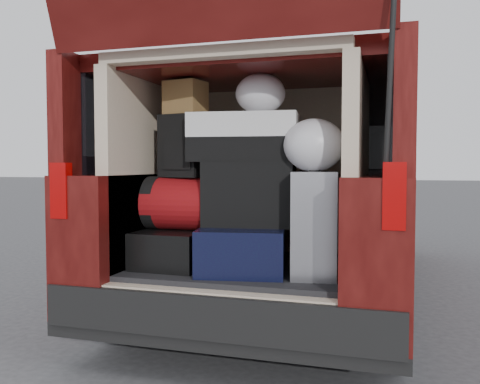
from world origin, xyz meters
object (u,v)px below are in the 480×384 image
at_px(backpack, 183,146).
at_px(twotone_duffel, 244,138).
at_px(silver_roller, 314,224).
at_px(black_soft_case, 250,194).
at_px(black_hardshell, 177,247).
at_px(navy_hardshell, 244,248).
at_px(red_duffel, 187,204).

distance_m(backpack, twotone_duffel, 0.39).
relative_size(silver_roller, backpack, 1.52).
bearing_deg(black_soft_case, twotone_duffel, 152.57).
height_order(black_hardshell, silver_roller, silver_roller).
bearing_deg(twotone_duffel, navy_hardshell, -83.21).
bearing_deg(navy_hardshell, black_soft_case, 54.77).
relative_size(black_hardshell, navy_hardshell, 0.93).
xyz_separation_m(navy_hardshell, black_soft_case, (0.02, 0.05, 0.31)).
xyz_separation_m(black_hardshell, red_duffel, (0.06, 0.01, 0.27)).
height_order(navy_hardshell, black_soft_case, black_soft_case).
bearing_deg(twotone_duffel, black_hardshell, 178.18).
bearing_deg(silver_roller, navy_hardshell, 168.02).
distance_m(black_hardshell, navy_hardshell, 0.43).
distance_m(navy_hardshell, twotone_duffel, 0.64).
bearing_deg(red_duffel, backpack, 152.65).
bearing_deg(red_duffel, silver_roller, -6.62).
bearing_deg(navy_hardshell, silver_roller, -13.83).
xyz_separation_m(black_hardshell, silver_roller, (0.84, -0.06, 0.18)).
bearing_deg(navy_hardshell, twotone_duffel, 93.61).
bearing_deg(black_soft_case, navy_hardshell, -122.35).
height_order(navy_hardshell, twotone_duffel, twotone_duffel).
height_order(black_hardshell, black_soft_case, black_soft_case).
distance_m(red_duffel, backpack, 0.35).
relative_size(black_soft_case, backpack, 1.37).
relative_size(black_hardshell, silver_roller, 0.95).
height_order(silver_roller, backpack, backpack).
xyz_separation_m(red_duffel, black_soft_case, (0.39, 0.01, 0.06)).
xyz_separation_m(black_hardshell, black_soft_case, (0.45, 0.02, 0.33)).
distance_m(black_soft_case, twotone_duffel, 0.33).
bearing_deg(backpack, silver_roller, 5.90).
relative_size(navy_hardshell, backpack, 1.55).
relative_size(black_soft_case, twotone_duffel, 0.83).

